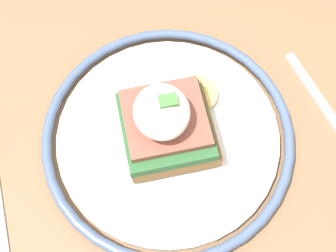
{
  "coord_description": "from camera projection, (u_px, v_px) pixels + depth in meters",
  "views": [
    {
      "loc": [
        0.03,
        0.19,
        1.19
      ],
      "look_at": [
        -0.01,
        0.01,
        0.78
      ],
      "focal_mm": 50.0,
      "sensor_mm": 36.0,
      "label": 1
    }
  ],
  "objects": [
    {
      "name": "plate",
      "position": [
        168.0,
        137.0,
        0.47
      ],
      "size": [
        0.25,
        0.25,
        0.02
      ],
      "color": "white",
      "rests_on": "dining_table"
    },
    {
      "name": "dining_table",
      "position": [
        157.0,
        165.0,
        0.59
      ],
      "size": [
        1.06,
        0.77,
        0.75
      ],
      "color": "#846042",
      "rests_on": "ground_plane"
    },
    {
      "name": "sandwich",
      "position": [
        166.0,
        123.0,
        0.44
      ],
      "size": [
        0.1,
        0.1,
        0.08
      ],
      "color": "olive",
      "rests_on": "plate"
    },
    {
      "name": "ground_plane",
      "position": [
        162.0,
        245.0,
        1.17
      ],
      "size": [
        6.0,
        6.0,
        0.0
      ],
      "primitive_type": "plane",
      "color": "#9E9993"
    },
    {
      "name": "fork",
      "position": [
        330.0,
        114.0,
        0.49
      ],
      "size": [
        0.05,
        0.15,
        0.0
      ],
      "color": "silver",
      "rests_on": "dining_table"
    }
  ]
}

